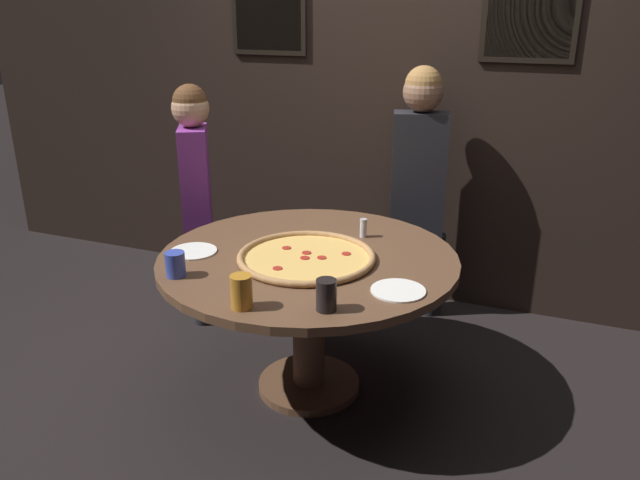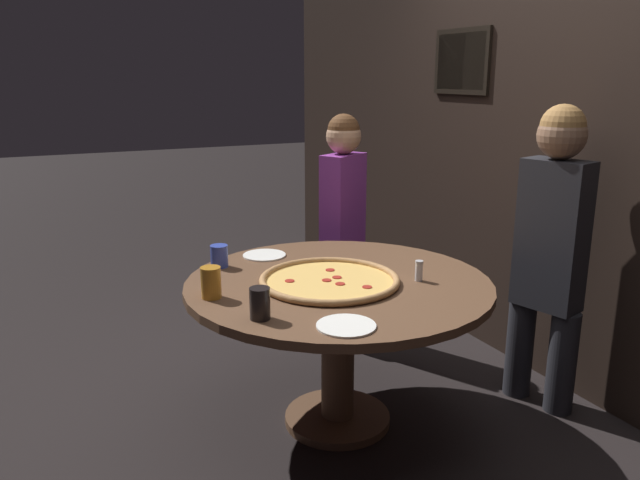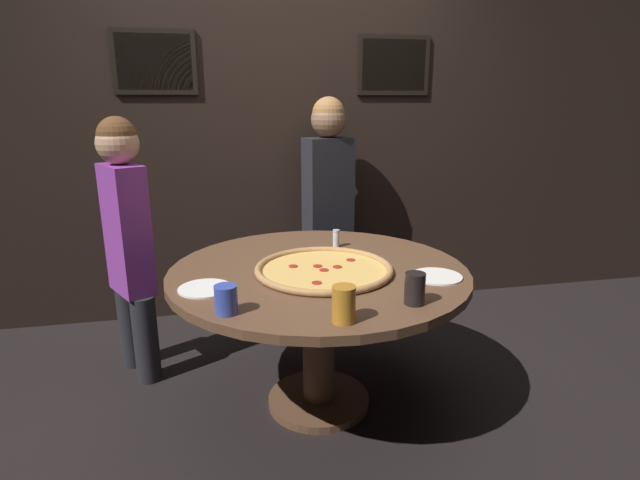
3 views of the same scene
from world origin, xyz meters
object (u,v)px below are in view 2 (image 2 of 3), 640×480
Objects in this scene: drink_cup_beside_pizza at (219,256)px; diner_side_left at (343,214)px; giant_pizza at (329,280)px; drink_cup_centre_back at (260,303)px; drink_cup_far_left at (211,283)px; diner_centre_back at (551,242)px; white_plate_right_side at (264,255)px; dining_table at (338,310)px; condiment_shaker at (419,271)px; white_plate_left_side at (346,326)px.

diner_side_left reaches higher than drink_cup_beside_pizza.
drink_cup_centre_back reaches higher than giant_pizza.
diner_side_left is at bearing 129.06° from drink_cup_far_left.
diner_centre_back is (0.27, 1.09, 0.12)m from giant_pizza.
white_plate_right_side is (-0.82, 0.33, -0.06)m from drink_cup_centre_back.
giant_pizza reaches higher than dining_table.
dining_table is at bearing -147.91° from diner_side_left.
drink_cup_far_left reaches higher than drink_cup_beside_pizza.
diner_centre_back is (0.11, 0.70, 0.08)m from condiment_shaker.
diner_centre_back reaches higher than white_plate_right_side.
white_plate_left_side is 0.16× the size of diner_side_left.
white_plate_right_side reaches higher than dining_table.
white_plate_right_side is at bearing -144.31° from condiment_shaker.
drink_cup_far_left is at bearing -101.96° from condiment_shaker.
drink_cup_centre_back is at bearing 75.01° from diner_centre_back.
white_plate_left_side is at bearing 84.83° from diner_centre_back.
diner_side_left is at bearing 170.49° from condiment_shaker.
drink_cup_far_left is at bearing -161.73° from drink_cup_centre_back.
diner_centre_back reaches higher than condiment_shaker.
white_plate_left_side is (0.95, 0.21, -0.05)m from drink_cup_beside_pizza.
diner_side_left reaches higher than drink_cup_far_left.
drink_cup_beside_pizza is at bearing -140.27° from giant_pizza.
diner_centre_back is at bearing -96.00° from diner_side_left.
condiment_shaker reaches higher than dining_table.
drink_cup_beside_pizza reaches higher than dining_table.
dining_table is at bearing 17.45° from white_plate_right_side.
white_plate_right_side is 0.15× the size of diner_centre_back.
diner_centre_back reaches higher than white_plate_left_side.
condiment_shaker is (-0.34, 0.56, 0.05)m from white_plate_left_side.
drink_cup_far_left is 0.09× the size of diner_centre_back.
giant_pizza is 0.45× the size of diner_side_left.
drink_cup_centre_back is 0.09× the size of diner_side_left.
giant_pizza is at bearing -75.23° from dining_table.
drink_cup_centre_back is 1.59m from diner_side_left.
white_plate_left_side is (1.04, -0.06, 0.00)m from white_plate_right_side.
diner_side_left is at bearing 148.95° from giant_pizza.
drink_cup_centre_back is at bearing -81.94° from condiment_shaker.
white_plate_right_side is 0.80m from diner_side_left.
dining_table is 0.42m from condiment_shaker.
giant_pizza is 6.72× the size of condiment_shaker.
giant_pizza is 2.87× the size of white_plate_right_side.
drink_cup_centre_back is (0.32, 0.10, -0.00)m from drink_cup_far_left.
giant_pizza is 1.13m from diner_centre_back.
drink_cup_beside_pizza is 0.29m from white_plate_right_side.
giant_pizza is at bearing 85.27° from drink_cup_far_left.
giant_pizza is 0.56m from white_plate_right_side.
white_plate_left_side is at bearing -146.38° from diner_side_left.
drink_cup_centre_back reaches higher than white_plate_left_side.
white_plate_left_side is at bearing 34.80° from drink_cup_far_left.
diner_side_left is (-1.22, -0.52, -0.06)m from diner_centre_back.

